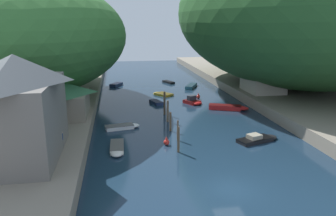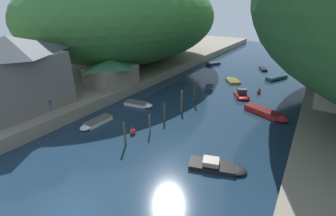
% 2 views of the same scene
% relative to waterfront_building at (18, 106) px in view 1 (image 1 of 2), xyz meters
% --- Properties ---
extents(water_surface, '(130.00, 130.00, 0.00)m').
position_rel_waterfront_building_xyz_m(water_surface, '(17.47, 24.06, -6.30)').
color(water_surface, '#192D42').
rests_on(water_surface, ground).
extents(left_bank, '(22.00, 120.00, 1.59)m').
position_rel_waterfront_building_xyz_m(left_bank, '(-5.76, 24.06, -5.50)').
color(left_bank, gray).
rests_on(left_bank, ground).
extents(right_bank, '(22.00, 120.00, 1.59)m').
position_rel_waterfront_building_xyz_m(right_bank, '(40.71, 24.06, -5.50)').
color(right_bank, gray).
rests_on(right_bank, ground).
extents(hillside_left, '(34.62, 48.47, 19.13)m').
position_rel_waterfront_building_xyz_m(hillside_left, '(-6.86, 28.63, 4.86)').
color(hillside_left, '#387033').
rests_on(hillside_left, left_bank).
extents(hillside_right, '(43.08, 60.31, 26.99)m').
position_rel_waterfront_building_xyz_m(hillside_right, '(41.81, 28.73, 8.79)').
color(hillside_right, '#285628').
rests_on(hillside_right, right_bank).
extents(waterfront_building, '(6.91, 11.65, 9.14)m').
position_rel_waterfront_building_xyz_m(waterfront_building, '(0.00, 0.00, 0.00)').
color(waterfront_building, slate).
rests_on(waterfront_building, left_bank).
extents(boathouse_shed, '(6.12, 8.14, 4.35)m').
position_rel_waterfront_building_xyz_m(boathouse_shed, '(1.82, 13.44, -2.46)').
color(boathouse_shed, gray).
rests_on(boathouse_shed, left_bank).
extents(right_bank_cottage, '(6.07, 7.78, 4.65)m').
position_rel_waterfront_building_xyz_m(right_bank_cottage, '(33.72, 23.86, -2.31)').
color(right_bank_cottage, '#B2A899').
rests_on(right_bank_cottage, right_bank).
extents(boat_small_dinghy, '(6.34, 3.84, 0.69)m').
position_rel_waterfront_building_xyz_m(boat_small_dinghy, '(25.98, 18.58, -5.96)').
color(boat_small_dinghy, red).
rests_on(boat_small_dinghy, water_surface).
extents(boat_cabin_cruiser, '(3.35, 4.46, 0.60)m').
position_rel_waterfront_building_xyz_m(boat_cabin_cruiser, '(8.66, 42.02, -6.00)').
color(boat_cabin_cruiser, navy).
rests_on(boat_cabin_cruiser, water_surface).
extents(boat_mid_channel, '(4.07, 4.47, 0.38)m').
position_rel_waterfront_building_xyz_m(boat_mid_channel, '(16.94, 31.00, -6.11)').
color(boat_mid_channel, gold).
rests_on(boat_mid_channel, water_surface).
extents(boat_red_skiff, '(2.84, 4.35, 0.45)m').
position_rel_waterfront_building_xyz_m(boat_red_skiff, '(20.00, 43.84, -6.08)').
color(boat_red_skiff, black).
rests_on(boat_red_skiff, water_surface).
extents(boat_near_quay, '(4.08, 6.29, 0.66)m').
position_rel_waterfront_building_xyz_m(boat_near_quay, '(24.39, 37.87, -5.97)').
color(boat_near_quay, teal).
rests_on(boat_near_quay, water_surface).
extents(boat_moored_right, '(5.52, 3.29, 0.91)m').
position_rel_waterfront_building_xyz_m(boat_moored_right, '(24.41, 4.41, -6.01)').
color(boat_moored_right, black).
rests_on(boat_moored_right, water_surface).
extents(boat_navy_launch, '(1.52, 4.54, 0.56)m').
position_rel_waterfront_building_xyz_m(boat_navy_launch, '(8.26, 3.91, -6.02)').
color(boat_navy_launch, silver).
rests_on(boat_navy_launch, water_surface).
extents(boat_yellow_tender, '(2.38, 3.88, 0.52)m').
position_rel_waterfront_building_xyz_m(boat_yellow_tender, '(14.85, 24.57, -6.04)').
color(boat_yellow_tender, navy).
rests_on(boat_yellow_tender, water_surface).
extents(boat_open_rowboat, '(3.29, 3.76, 1.38)m').
position_rel_waterfront_building_xyz_m(boat_open_rowboat, '(21.15, 23.23, -5.89)').
color(boat_open_rowboat, red).
rests_on(boat_open_rowboat, water_surface).
extents(boat_far_upstream, '(4.62, 2.32, 0.52)m').
position_rel_waterfront_building_xyz_m(boat_far_upstream, '(9.17, 11.58, -6.04)').
color(boat_far_upstream, white).
rests_on(boat_far_upstream, water_surface).
extents(mooring_post_nearest, '(0.25, 0.25, 2.85)m').
position_rel_waterfront_building_xyz_m(mooring_post_nearest, '(14.65, 2.59, -4.87)').
color(mooring_post_nearest, brown).
rests_on(mooring_post_nearest, water_surface).
extents(mooring_post_second, '(0.21, 0.21, 2.46)m').
position_rel_waterfront_building_xyz_m(mooring_post_second, '(15.26, 6.13, -5.06)').
color(mooring_post_second, brown).
rests_on(mooring_post_second, water_surface).
extents(mooring_post_middle, '(0.26, 0.26, 2.49)m').
position_rel_waterfront_building_xyz_m(mooring_post_middle, '(14.99, 9.65, -5.05)').
color(mooring_post_middle, brown).
rests_on(mooring_post_middle, water_surface).
extents(mooring_post_fourth, '(0.31, 0.31, 3.07)m').
position_rel_waterfront_building_xyz_m(mooring_post_fourth, '(15.27, 13.60, -4.75)').
color(mooring_post_fourth, brown).
rests_on(mooring_post_fourth, water_surface).
extents(mooring_post_farthest, '(0.31, 0.31, 3.54)m').
position_rel_waterfront_building_xyz_m(mooring_post_farthest, '(15.39, 17.31, -4.52)').
color(mooring_post_farthest, '#4C3D2D').
rests_on(mooring_post_farthest, water_surface).
extents(channel_buoy_near, '(0.68, 0.68, 1.02)m').
position_rel_waterfront_building_xyz_m(channel_buoy_near, '(22.99, 26.88, -5.90)').
color(channel_buoy_near, red).
rests_on(channel_buoy_near, water_surface).
extents(channel_buoy_far, '(0.66, 0.66, 0.99)m').
position_rel_waterfront_building_xyz_m(channel_buoy_far, '(13.73, 4.83, -5.92)').
color(channel_buoy_far, red).
rests_on(channel_buoy_far, water_surface).
extents(person_on_quay, '(0.28, 0.41, 1.69)m').
position_rel_waterfront_building_xyz_m(person_on_quay, '(3.12, 1.58, -3.73)').
color(person_on_quay, '#282D3D').
rests_on(person_on_quay, left_bank).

